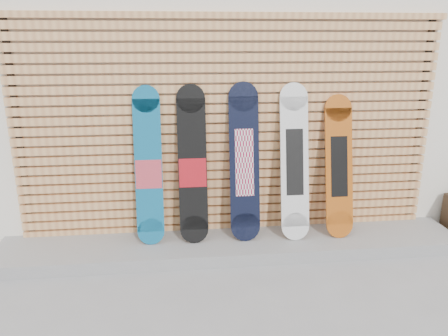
{
  "coord_description": "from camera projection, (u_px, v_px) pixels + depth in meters",
  "views": [
    {
      "loc": [
        -0.67,
        -3.28,
        2.07
      ],
      "look_at": [
        -0.22,
        0.75,
        0.85
      ],
      "focal_mm": 35.0,
      "sensor_mm": 36.0,
      "label": 1
    }
  ],
  "objects": [
    {
      "name": "ground",
      "position": [
        259.0,
        285.0,
        3.79
      ],
      "size": [
        80.0,
        80.0,
        0.0
      ],
      "primitive_type": "plane",
      "color": "gray",
      "rests_on": "ground"
    },
    {
      "name": "building",
      "position": [
        251.0,
        55.0,
        6.66
      ],
      "size": [
        12.0,
        5.0,
        3.6
      ],
      "primitive_type": "cube",
      "color": "silver",
      "rests_on": "ground"
    },
    {
      "name": "concrete_step",
      "position": [
        232.0,
        245.0,
        4.41
      ],
      "size": [
        4.6,
        0.7,
        0.12
      ],
      "primitive_type": "cube",
      "color": "gray",
      "rests_on": "ground"
    },
    {
      "name": "slat_wall",
      "position": [
        229.0,
        127.0,
        4.35
      ],
      "size": [
        4.26,
        0.08,
        2.29
      ],
      "color": "tan",
      "rests_on": "ground"
    },
    {
      "name": "snowboard_0",
      "position": [
        149.0,
        167.0,
        4.19
      ],
      "size": [
        0.26,
        0.3,
        1.52
      ],
      "color": "#0D5B86",
      "rests_on": "concrete_step"
    },
    {
      "name": "snowboard_1",
      "position": [
        193.0,
        166.0,
        4.23
      ],
      "size": [
        0.28,
        0.32,
        1.53
      ],
      "color": "black",
      "rests_on": "concrete_step"
    },
    {
      "name": "snowboard_2",
      "position": [
        244.0,
        163.0,
        4.27
      ],
      "size": [
        0.29,
        0.33,
        1.55
      ],
      "color": "black",
      "rests_on": "concrete_step"
    },
    {
      "name": "snowboard_3",
      "position": [
        294.0,
        162.0,
        4.31
      ],
      "size": [
        0.28,
        0.36,
        1.53
      ],
      "color": "silver",
      "rests_on": "concrete_step"
    },
    {
      "name": "snowboard_4",
      "position": [
        339.0,
        167.0,
        4.38
      ],
      "size": [
        0.28,
        0.37,
        1.41
      ],
      "color": "#A94E12",
      "rests_on": "concrete_step"
    }
  ]
}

